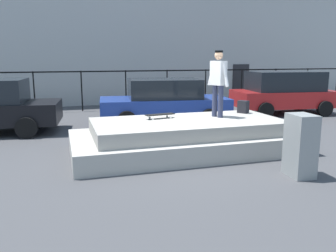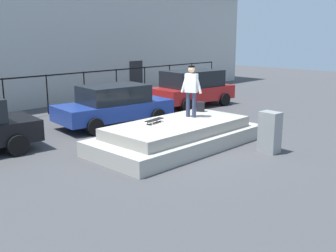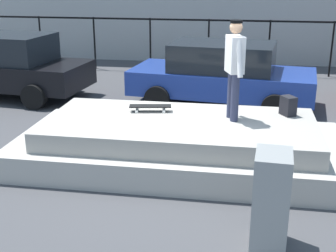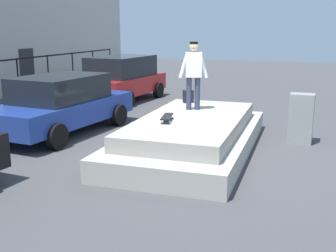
# 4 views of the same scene
# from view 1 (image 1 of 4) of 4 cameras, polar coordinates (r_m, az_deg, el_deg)

# --- Properties ---
(ground_plane) EXTENTS (60.00, 60.00, 0.00)m
(ground_plane) POSITION_cam_1_polar(r_m,az_deg,el_deg) (9.13, 2.19, -4.02)
(ground_plane) COLOR #424244
(concrete_ledge) EXTENTS (5.85, 2.79, 0.81)m
(concrete_ledge) POSITION_cam_1_polar(r_m,az_deg,el_deg) (9.01, 3.28, -1.81)
(concrete_ledge) COLOR #ADA89E
(concrete_ledge) RESTS_ON ground_plane
(skateboarder) EXTENTS (0.36, 0.75, 1.74)m
(skateboarder) POSITION_cam_1_polar(r_m,az_deg,el_deg) (9.37, 8.17, 7.54)
(skateboarder) COLOR #2D334C
(skateboarder) RESTS_ON concrete_ledge
(skateboard) EXTENTS (0.81, 0.33, 0.12)m
(skateboard) POSITION_cam_1_polar(r_m,az_deg,el_deg) (9.12, -1.32, 1.85)
(skateboard) COLOR black
(skateboard) RESTS_ON concrete_ledge
(backpack) EXTENTS (0.31, 0.34, 0.35)m
(backpack) POSITION_cam_1_polar(r_m,az_deg,el_deg) (10.26, 12.14, 3.07)
(backpack) COLOR black
(backpack) RESTS_ON concrete_ledge
(car_blue_sedan_mid) EXTENTS (4.81, 2.62, 1.61)m
(car_blue_sedan_mid) POSITION_cam_1_polar(r_m,az_deg,el_deg) (12.80, -0.62, 4.15)
(car_blue_sedan_mid) COLOR navy
(car_blue_sedan_mid) RESTS_ON ground_plane
(car_red_hatchback_far) EXTENTS (4.39, 2.60, 1.80)m
(car_red_hatchback_far) POSITION_cam_1_polar(r_m,az_deg,el_deg) (15.79, 18.34, 5.34)
(car_red_hatchback_far) COLOR #B21E1E
(car_red_hatchback_far) RESTS_ON ground_plane
(utility_box) EXTENTS (0.48, 0.63, 1.28)m
(utility_box) POSITION_cam_1_polar(r_m,az_deg,el_deg) (7.54, 20.77, -3.00)
(utility_box) COLOR gray
(utility_box) RESTS_ON ground_plane
(fence_row) EXTENTS (24.06, 0.06, 1.80)m
(fence_row) POSITION_cam_1_polar(r_m,az_deg,el_deg) (16.43, -6.89, 7.08)
(fence_row) COLOR black
(fence_row) RESTS_ON ground_plane
(warehouse_building) EXTENTS (35.02, 8.76, 6.53)m
(warehouse_building) POSITION_cam_1_polar(r_m,az_deg,el_deg) (22.22, -9.82, 13.27)
(warehouse_building) COLOR #B2B2AD
(warehouse_building) RESTS_ON ground_plane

